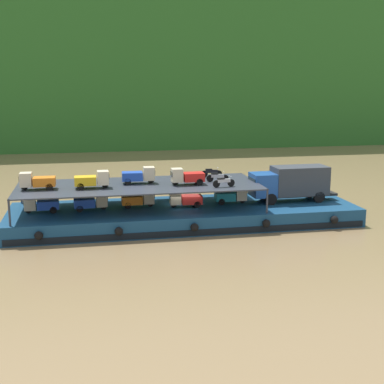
% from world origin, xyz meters
% --- Properties ---
extents(ground_plane, '(400.00, 400.00, 0.00)m').
position_xyz_m(ground_plane, '(0.00, 0.00, 0.00)').
color(ground_plane, olive).
extents(hillside_far_bank, '(126.20, 35.70, 31.77)m').
position_xyz_m(hillside_far_bank, '(0.00, 65.08, 17.89)').
color(hillside_far_bank, '#286023').
rests_on(hillside_far_bank, ground).
extents(cargo_barge, '(29.11, 8.96, 1.50)m').
position_xyz_m(cargo_barge, '(0.00, -0.03, 0.75)').
color(cargo_barge, navy).
rests_on(cargo_barge, ground).
extents(covered_lorry, '(7.89, 2.41, 3.10)m').
position_xyz_m(covered_lorry, '(9.57, 0.02, 3.19)').
color(covered_lorry, '#1E4C99').
rests_on(covered_lorry, cargo_barge).
extents(cargo_rack, '(19.91, 7.65, 2.00)m').
position_xyz_m(cargo_rack, '(-3.80, 0.00, 3.44)').
color(cargo_rack, '#2D333D').
rests_on(cargo_rack, cargo_barge).
extents(mini_truck_lower_stern, '(2.77, 1.26, 1.38)m').
position_xyz_m(mini_truck_lower_stern, '(-11.76, 0.06, 2.19)').
color(mini_truck_lower_stern, '#1E47B7').
rests_on(mini_truck_lower_stern, cargo_barge).
extents(mini_truck_lower_aft, '(2.78, 1.27, 1.38)m').
position_xyz_m(mini_truck_lower_aft, '(-7.75, 0.15, 2.19)').
color(mini_truck_lower_aft, '#1E47B7').
rests_on(mini_truck_lower_aft, cargo_barge).
extents(mini_truck_lower_mid, '(2.75, 1.22, 1.38)m').
position_xyz_m(mini_truck_lower_mid, '(-3.82, 0.49, 2.19)').
color(mini_truck_lower_mid, orange).
rests_on(mini_truck_lower_mid, cargo_barge).
extents(mini_truck_lower_fore, '(2.78, 1.27, 1.38)m').
position_xyz_m(mini_truck_lower_fore, '(0.02, -0.29, 2.19)').
color(mini_truck_lower_fore, red).
rests_on(mini_truck_lower_fore, cargo_barge).
extents(mini_truck_lower_bow, '(2.79, 1.29, 1.38)m').
position_xyz_m(mini_truck_lower_bow, '(4.21, 0.27, 2.19)').
color(mini_truck_lower_bow, teal).
rests_on(mini_truck_lower_bow, cargo_barge).
extents(mini_truck_upper_stern, '(2.75, 1.22, 1.38)m').
position_xyz_m(mini_truck_upper_stern, '(-11.90, -0.41, 4.19)').
color(mini_truck_upper_stern, orange).
rests_on(mini_truck_upper_stern, cargo_rack).
extents(mini_truck_upper_mid, '(2.75, 1.21, 1.38)m').
position_xyz_m(mini_truck_upper_mid, '(-7.59, -0.73, 4.19)').
color(mini_truck_upper_mid, gold).
rests_on(mini_truck_upper_mid, cargo_rack).
extents(mini_truck_upper_fore, '(2.78, 1.27, 1.38)m').
position_xyz_m(mini_truck_upper_fore, '(-3.74, 0.56, 4.19)').
color(mini_truck_upper_fore, '#1E47B7').
rests_on(mini_truck_upper_fore, cargo_rack).
extents(mini_truck_upper_bow, '(2.76, 1.23, 1.38)m').
position_xyz_m(mini_truck_upper_bow, '(0.10, -0.72, 4.19)').
color(mini_truck_upper_bow, red).
rests_on(mini_truck_upper_bow, cargo_rack).
extents(motorcycle_upper_port, '(1.89, 0.55, 0.87)m').
position_xyz_m(motorcycle_upper_port, '(2.83, -2.30, 3.93)').
color(motorcycle_upper_port, black).
rests_on(motorcycle_upper_port, cargo_rack).
extents(motorcycle_upper_centre, '(1.90, 0.55, 0.87)m').
position_xyz_m(motorcycle_upper_centre, '(2.87, 0.00, 3.93)').
color(motorcycle_upper_centre, black).
rests_on(motorcycle_upper_centre, cargo_rack).
extents(motorcycle_upper_stbd, '(1.90, 0.55, 0.87)m').
position_xyz_m(motorcycle_upper_stbd, '(2.90, 2.30, 3.93)').
color(motorcycle_upper_stbd, black).
rests_on(motorcycle_upper_stbd, cargo_rack).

